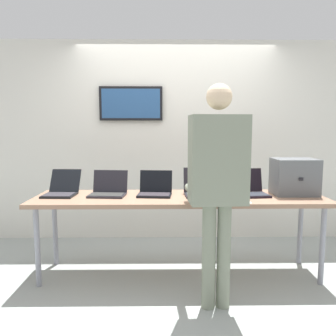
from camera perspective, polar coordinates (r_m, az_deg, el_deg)
ground at (r=3.52m, az=1.95°, el=-18.00°), size 8.00×8.00×0.04m
back_wall at (r=4.32m, az=1.18°, el=4.66°), size 8.00×0.11×2.56m
workbench at (r=3.27m, az=2.01°, el=-5.84°), size 2.84×0.70×0.79m
equipment_box at (r=3.55m, az=20.99°, el=-1.41°), size 0.42×0.33×0.36m
laptop_station_0 at (r=3.48m, az=-17.88°, el=-3.53°), size 0.32×0.39×0.24m
laptop_station_1 at (r=3.35m, az=-10.26°, el=-3.71°), size 0.38×0.32×0.24m
laptop_station_2 at (r=3.30m, az=-2.25°, el=-3.75°), size 0.35×0.30×0.24m
laptop_station_3 at (r=3.32m, az=5.88°, el=-3.62°), size 0.36×0.31×0.27m
laptop_station_4 at (r=3.40m, az=13.62°, el=-3.57°), size 0.38×0.34×0.25m
person at (r=2.62m, az=8.55°, el=-1.20°), size 0.46×0.61×1.80m
paper_sheet at (r=3.16m, az=11.80°, el=-5.40°), size 0.21×0.30×0.00m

